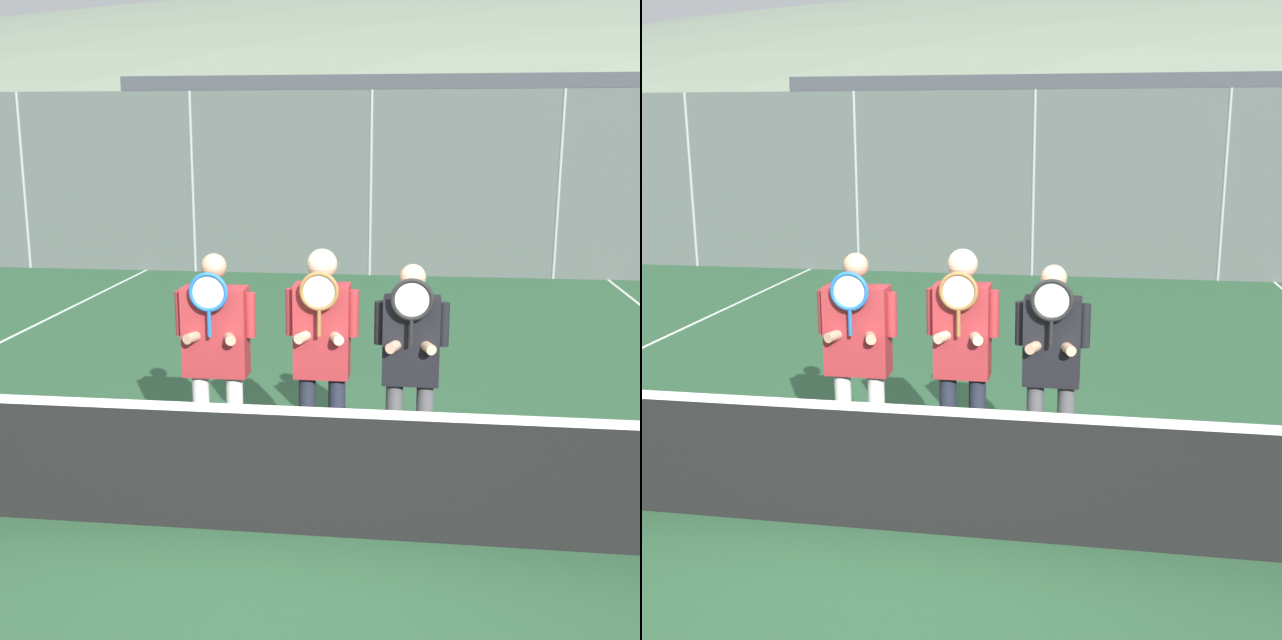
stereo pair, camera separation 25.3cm
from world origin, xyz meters
TOP-DOWN VIEW (x-y plane):
  - ground_plane at (0.00, 0.00)m, footprint 120.00×120.00m
  - hill_distant at (0.00, 59.40)m, footprint 123.82×68.79m
  - clubhouse_building at (1.61, 18.45)m, footprint 16.82×5.50m
  - fence_back at (0.00, 10.40)m, footprint 20.88×0.06m
  - tennis_net at (0.00, 0.00)m, footprint 12.05×0.09m
  - player_leftmost at (-0.57, 0.80)m, footprint 0.62×0.34m
  - player_center_left at (0.24, 0.78)m, footprint 0.54×0.34m
  - player_center_right at (0.90, 0.87)m, footprint 0.56×0.34m
  - car_far_left at (-6.30, 13.52)m, footprint 4.45×1.93m
  - car_left_of_center at (-0.98, 13.61)m, footprint 4.57×1.93m
  - car_center at (4.19, 13.56)m, footprint 4.16×2.05m

SIDE VIEW (x-z plane):
  - ground_plane at x=0.00m, z-range 0.00..0.00m
  - hill_distant at x=0.00m, z-range -12.04..12.04m
  - tennis_net at x=0.00m, z-range -0.03..0.98m
  - car_left_of_center at x=-0.98m, z-range 0.02..1.73m
  - car_center at x=4.19m, z-range 0.02..1.80m
  - car_far_left at x=-6.30m, z-range 0.01..1.85m
  - player_center_right at x=0.90m, z-range 0.15..1.89m
  - player_leftmost at x=-0.57m, z-range 0.16..1.97m
  - player_center_left at x=0.24m, z-range 0.17..2.03m
  - fence_back at x=0.00m, z-range 0.00..3.47m
  - clubhouse_building at x=1.61m, z-range 0.02..4.13m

